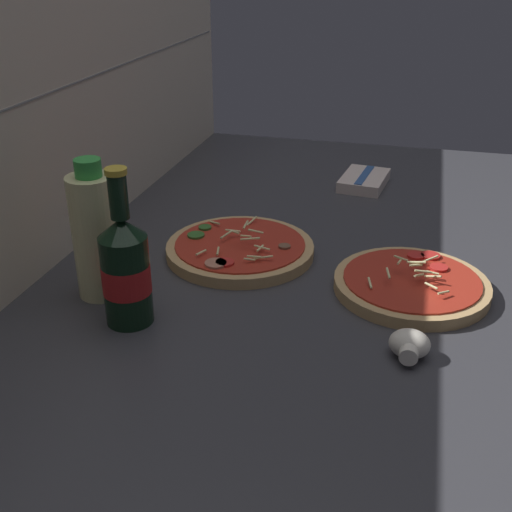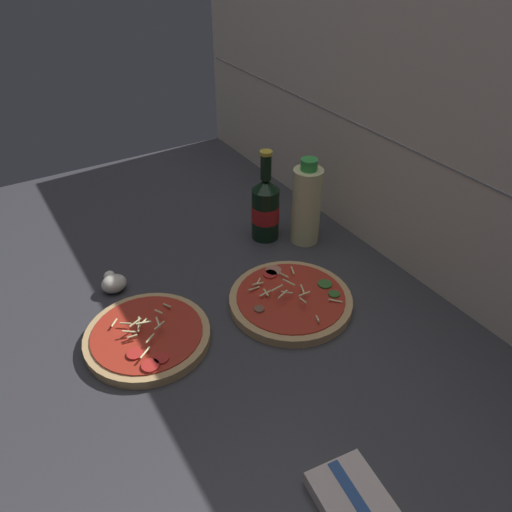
{
  "view_description": "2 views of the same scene",
  "coord_description": "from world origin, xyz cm",
  "views": [
    {
      "loc": [
        -88.57,
        -11.76,
        51.22
      ],
      "look_at": [
        -2.78,
        10.88,
        7.5
      ],
      "focal_mm": 45.0,
      "sensor_mm": 36.0,
      "label": 1
    },
    {
      "loc": [
        70.03,
        -30.63,
        70.81
      ],
      "look_at": [
        -2.28,
        13.49,
        10.26
      ],
      "focal_mm": 35.0,
      "sensor_mm": 36.0,
      "label": 2
    }
  ],
  "objects": [
    {
      "name": "pizza_far",
      "position": [
        6.83,
        16.29,
        3.6
      ],
      "size": [
        25.38,
        25.38,
        5.35
      ],
      "color": "tan",
      "rests_on": "counter_slab"
    },
    {
      "name": "mushroom_left",
      "position": [
        -16.71,
        -13.3,
        4.38
      ],
      "size": [
        5.63,
        5.36,
        3.75
      ],
      "color": "white",
      "rests_on": "counter_slab"
    },
    {
      "name": "oil_bottle",
      "position": [
        -11.41,
        33.01,
        12.34
      ],
      "size": [
        6.96,
        6.96,
        21.4
      ],
      "color": "beige",
      "rests_on": "counter_slab"
    },
    {
      "name": "pizza_near",
      "position": [
        1.43,
        -12.83,
        3.59
      ],
      "size": [
        23.78,
        23.78,
        5.31
      ],
      "color": "tan",
      "rests_on": "counter_slab"
    },
    {
      "name": "dish_towel",
      "position": [
        47.24,
        -0.6,
        3.71
      ],
      "size": [
        14.8,
        10.57,
        2.56
      ],
      "color": "beige",
      "rests_on": "counter_slab"
    },
    {
      "name": "beer_bottle",
      "position": [
        -17.62,
        25.51,
        10.74
      ],
      "size": [
        6.78,
        6.78,
        22.71
      ],
      "color": "black",
      "rests_on": "counter_slab"
    },
    {
      "name": "counter_slab",
      "position": [
        0.0,
        0.0,
        1.25
      ],
      "size": [
        160.0,
        90.0,
        2.5
      ],
      "color": "#38383D",
      "rests_on": "ground"
    },
    {
      "name": "tile_backsplash",
      "position": [
        0.0,
        45.5,
        30.0
      ],
      "size": [
        160.0,
        1.13,
        60.0
      ],
      "color": "beige",
      "rests_on": "ground"
    }
  ]
}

